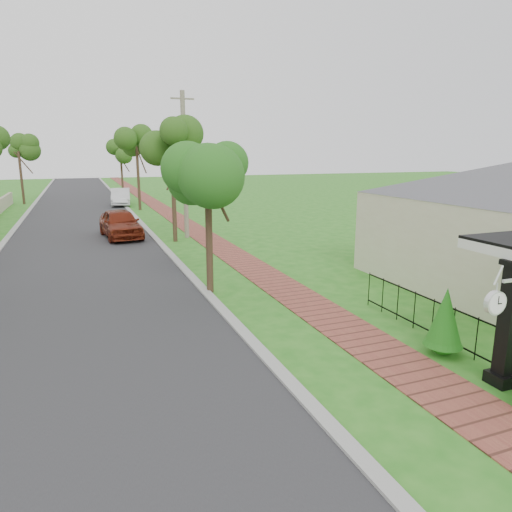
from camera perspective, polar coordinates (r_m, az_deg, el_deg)
ground at (r=8.74m, az=1.66°, el=-17.90°), size 160.00×160.00×0.00m
road at (r=27.28m, az=-21.02°, el=2.56°), size 7.00×120.00×0.02m
kerb_right at (r=27.52m, az=-13.42°, el=3.15°), size 0.30×120.00×0.10m
kerb_left at (r=27.54m, az=-28.62°, el=1.93°), size 0.30×120.00×0.10m
sidewalk at (r=27.98m, az=-8.13°, el=3.53°), size 1.50×120.00×0.03m
porch_post at (r=10.11m, az=28.95°, el=-8.17°), size 0.48×0.48×2.52m
picket_fence at (r=11.17m, az=25.86°, el=-9.14°), size 0.03×8.02×1.00m
street_trees at (r=33.76m, az=-21.57°, el=12.09°), size 10.70×37.65×5.89m
parked_car_red at (r=25.35m, az=-16.59°, el=3.89°), size 2.21×4.59×1.51m
parked_car_white at (r=41.06m, az=-16.55°, el=7.08°), size 1.94×4.46×1.43m
near_tree at (r=14.39m, az=-6.08°, el=10.73°), size 1.94×1.94×4.98m
utility_pole at (r=24.35m, az=-8.91°, el=11.14°), size 1.20×0.24×7.49m
station_clock at (r=8.98m, az=27.89°, el=-4.99°), size 1.07×0.13×0.61m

